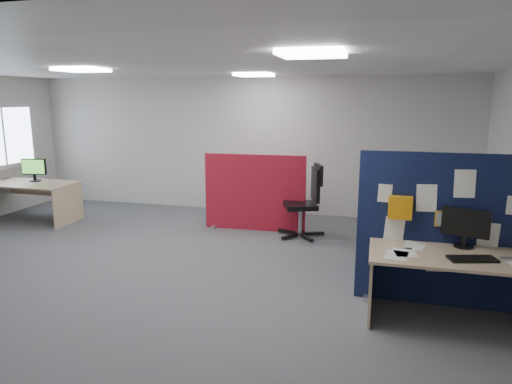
% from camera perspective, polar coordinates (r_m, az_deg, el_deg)
% --- Properties ---
extents(floor, '(9.00, 9.00, 0.00)m').
position_cam_1_polar(floor, '(6.35, -10.66, -9.55)').
color(floor, '#55585D').
rests_on(floor, ground).
extents(ceiling, '(9.00, 7.00, 0.02)m').
position_cam_1_polar(ceiling, '(5.95, -11.67, 15.50)').
color(ceiling, white).
rests_on(ceiling, wall_back).
extents(wall_back, '(9.00, 0.02, 2.70)m').
position_cam_1_polar(wall_back, '(9.25, -1.62, 5.88)').
color(wall_back, silver).
rests_on(wall_back, floor).
extents(window, '(0.06, 1.70, 1.30)m').
position_cam_1_polar(window, '(10.20, -29.11, 6.09)').
color(window, white).
rests_on(window, wall_left).
extents(ceiling_lights, '(4.10, 4.10, 0.04)m').
position_cam_1_polar(ceiling_lights, '(6.43, -6.16, 15.09)').
color(ceiling_lights, white).
rests_on(ceiling_lights, ceiling).
extents(navy_divider, '(2.07, 0.30, 1.71)m').
position_cam_1_polar(navy_divider, '(5.40, 23.42, -4.57)').
color(navy_divider, black).
rests_on(navy_divider, floor).
extents(main_desk, '(1.97, 0.88, 0.73)m').
position_cam_1_polar(main_desk, '(5.17, 25.02, -8.75)').
color(main_desk, tan).
rests_on(main_desk, floor).
extents(monitor_main, '(0.46, 0.20, 0.42)m').
position_cam_1_polar(monitor_main, '(5.27, 24.70, -3.88)').
color(monitor_main, black).
rests_on(monitor_main, main_desk).
extents(keyboard, '(0.48, 0.29, 0.02)m').
position_cam_1_polar(keyboard, '(4.95, 25.42, -7.57)').
color(keyboard, black).
rests_on(keyboard, main_desk).
extents(mouse, '(0.10, 0.07, 0.03)m').
position_cam_1_polar(mouse, '(5.08, 28.75, -7.36)').
color(mouse, '#A2A3A7').
rests_on(mouse, main_desk).
extents(red_divider, '(1.78, 0.30, 1.33)m').
position_cam_1_polar(red_divider, '(7.91, -0.19, -0.17)').
color(red_divider, '#AD162C').
rests_on(red_divider, floor).
extents(second_desk, '(1.79, 0.90, 0.73)m').
position_cam_1_polar(second_desk, '(9.60, -26.45, 0.11)').
color(second_desk, tan).
rests_on(second_desk, floor).
extents(monitor_second, '(0.48, 0.22, 0.43)m').
position_cam_1_polar(monitor_second, '(9.60, -26.01, 2.62)').
color(monitor_second, black).
rests_on(monitor_second, second_desk).
extents(office_chair, '(0.79, 0.76, 1.19)m').
position_cam_1_polar(office_chair, '(7.59, 6.52, -0.59)').
color(office_chair, black).
rests_on(office_chair, floor).
extents(desk_papers, '(1.38, 0.70, 0.00)m').
position_cam_1_polar(desk_papers, '(4.97, 21.20, -7.27)').
color(desk_papers, white).
rests_on(desk_papers, main_desk).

